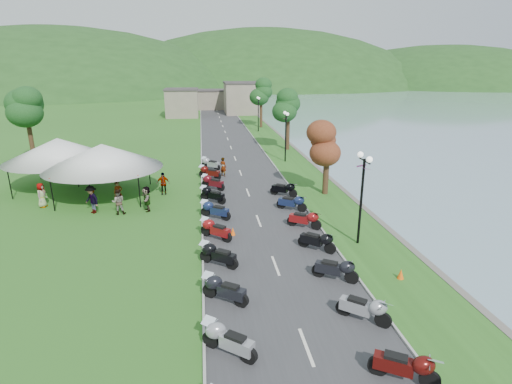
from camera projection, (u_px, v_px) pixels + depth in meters
name	position (u px, v px, depth m)	size (l,w,h in m)	color
road	(235.00, 159.00, 42.32)	(7.00, 120.00, 0.02)	#3A3A3D
hills_backdrop	(208.00, 86.00, 193.49)	(360.00, 120.00, 76.00)	#285621
far_building	(208.00, 100.00, 83.83)	(18.00, 16.00, 5.00)	gray
moto_row_left	(220.00, 256.00, 19.50)	(2.60, 40.90, 1.10)	#331411
moto_row_right	(348.00, 287.00, 16.73)	(2.60, 30.49, 1.10)	#331411
vendor_tent_main	(104.00, 171.00, 29.53)	(5.69, 5.69, 4.00)	silver
vendor_tent_side	(61.00, 163.00, 31.87)	(5.54, 5.54, 4.00)	silver
tree_lakeside	(327.00, 154.00, 29.80)	(2.24, 2.24, 6.22)	#1F521F
pedestrian_a	(119.00, 204.00, 28.42)	(0.62, 0.45, 1.69)	slate
pedestrian_b	(120.00, 214.00, 26.53)	(0.83, 0.46, 1.71)	slate
pedestrian_c	(94.00, 213.00, 26.72)	(1.23, 0.51, 1.90)	slate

